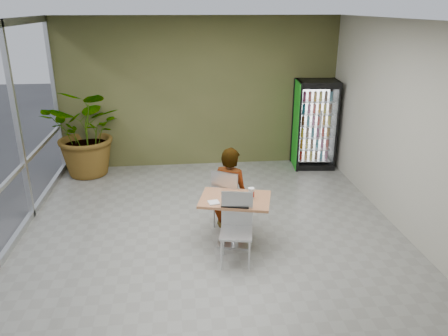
{
  "coord_description": "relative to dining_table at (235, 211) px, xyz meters",
  "views": [
    {
      "loc": [
        -0.45,
        -5.84,
        3.39
      ],
      "look_at": [
        0.22,
        0.5,
        1.0
      ],
      "focal_mm": 35.0,
      "sensor_mm": 36.0,
      "label": 1
    }
  ],
  "objects": [
    {
      "name": "ground",
      "position": [
        -0.32,
        0.1,
        -0.54
      ],
      "size": [
        7.0,
        7.0,
        0.0
      ],
      "primitive_type": "plane",
      "color": "gray",
      "rests_on": "ground"
    },
    {
      "name": "room_envelope",
      "position": [
        -0.32,
        0.1,
        1.06
      ],
      "size": [
        6.0,
        7.0,
        3.2
      ],
      "primitive_type": null,
      "color": "#BBB6A9",
      "rests_on": "ground"
    },
    {
      "name": "dining_table",
      "position": [
        0.0,
        0.0,
        0.0
      ],
      "size": [
        1.15,
        0.93,
        0.75
      ],
      "rotation": [
        0.0,
        0.0,
        -0.25
      ],
      "color": "#BA804F",
      "rests_on": "ground"
    },
    {
      "name": "chair_far",
      "position": [
        -0.06,
        0.51,
        0.05
      ],
      "size": [
        0.61,
        0.61,
        1.0
      ],
      "rotation": [
        0.0,
        0.0,
        2.61
      ],
      "color": "#BBBDC1",
      "rests_on": "ground"
    },
    {
      "name": "chair_near",
      "position": [
        -0.03,
        -0.42,
        0.04
      ],
      "size": [
        0.51,
        0.51,
        0.99
      ],
      "rotation": [
        0.0,
        0.0,
        -0.18
      ],
      "color": "#BBBDC1",
      "rests_on": "ground"
    },
    {
      "name": "seated_woman",
      "position": [
        -0.01,
        0.55,
        -0.01
      ],
      "size": [
        0.72,
        0.65,
        1.65
      ],
      "primitive_type": "imported",
      "rotation": [
        0.0,
        0.0,
        2.61
      ],
      "color": "black",
      "rests_on": "ground"
    },
    {
      "name": "pizza_plate",
      "position": [
        -0.08,
        0.04,
        0.23
      ],
      "size": [
        0.34,
        0.34,
        0.03
      ],
      "color": "white",
      "rests_on": "dining_table"
    },
    {
      "name": "soda_cup",
      "position": [
        0.23,
        -0.03,
        0.29
      ],
      "size": [
        0.09,
        0.09,
        0.16
      ],
      "color": "white",
      "rests_on": "dining_table"
    },
    {
      "name": "napkin_stack",
      "position": [
        -0.32,
        -0.14,
        0.22
      ],
      "size": [
        0.17,
        0.17,
        0.02
      ],
      "primitive_type": "cube",
      "rotation": [
        0.0,
        0.0,
        0.19
      ],
      "color": "white",
      "rests_on": "dining_table"
    },
    {
      "name": "cafeteria_tray",
      "position": [
        -0.02,
        -0.2,
        0.22
      ],
      "size": [
        0.45,
        0.37,
        0.02
      ],
      "primitive_type": "cube",
      "rotation": [
        0.0,
        0.0,
        -0.25
      ],
      "color": "black",
      "rests_on": "dining_table"
    },
    {
      "name": "beverage_fridge",
      "position": [
        2.16,
        3.19,
        0.42
      ],
      "size": [
        0.94,
        0.75,
        1.91
      ],
      "rotation": [
        0.0,
        0.0,
        -0.1
      ],
      "color": "black",
      "rests_on": "ground"
    },
    {
      "name": "potted_plant",
      "position": [
        -2.63,
        3.19,
        0.4
      ],
      "size": [
        2.07,
        1.93,
        1.86
      ],
      "primitive_type": "imported",
      "rotation": [
        0.0,
        0.0,
        -0.34
      ],
      "color": "#3A6F2C",
      "rests_on": "ground"
    }
  ]
}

